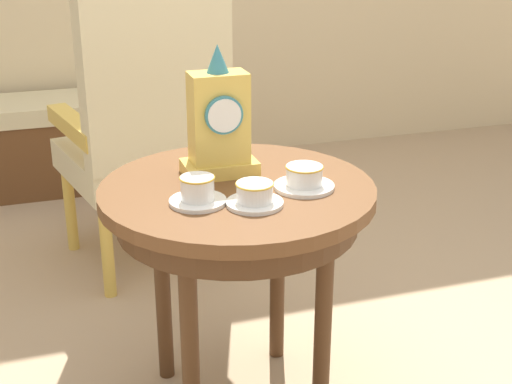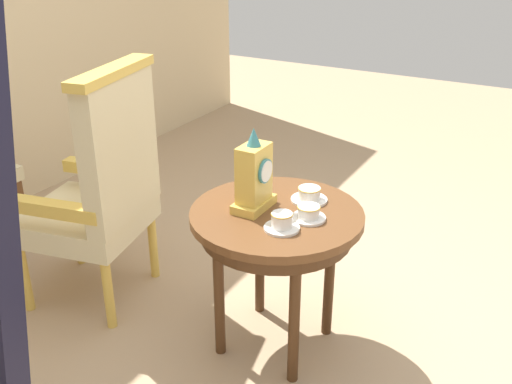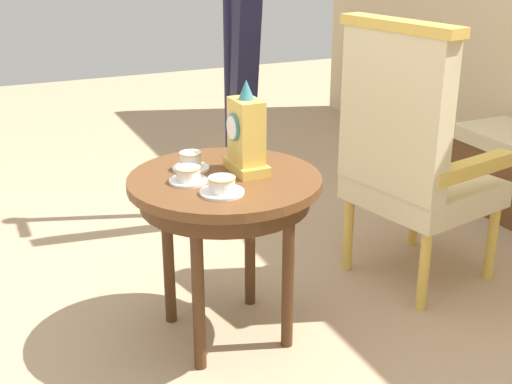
# 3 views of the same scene
# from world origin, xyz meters

# --- Properties ---
(ground_plane) EXTENTS (10.00, 10.00, 0.00)m
(ground_plane) POSITION_xyz_m (0.00, 0.00, 0.00)
(ground_plane) COLOR tan
(side_table) EXTENTS (0.69, 0.69, 0.64)m
(side_table) POSITION_xyz_m (-0.06, 0.07, 0.56)
(side_table) COLOR brown
(side_table) RESTS_ON ground
(teacup_left) EXTENTS (0.13, 0.13, 0.07)m
(teacup_left) POSITION_xyz_m (-0.18, -0.01, 0.67)
(teacup_left) COLOR white
(teacup_left) RESTS_ON side_table
(teacup_right) EXTENTS (0.13, 0.13, 0.06)m
(teacup_right) POSITION_xyz_m (-0.06, -0.07, 0.67)
(teacup_right) COLOR white
(teacup_right) RESTS_ON side_table
(teacup_center) EXTENTS (0.15, 0.15, 0.06)m
(teacup_center) POSITION_xyz_m (0.09, 0.00, 0.67)
(teacup_center) COLOR white
(teacup_center) RESTS_ON side_table
(mantel_clock) EXTENTS (0.19, 0.11, 0.34)m
(mantel_clock) POSITION_xyz_m (-0.08, 0.16, 0.78)
(mantel_clock) COLOR gold
(mantel_clock) RESTS_ON side_table
(armchair) EXTENTS (0.64, 0.63, 1.14)m
(armchair) POSITION_xyz_m (-0.14, 0.93, 0.59)
(armchair) COLOR beige
(armchair) RESTS_ON ground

